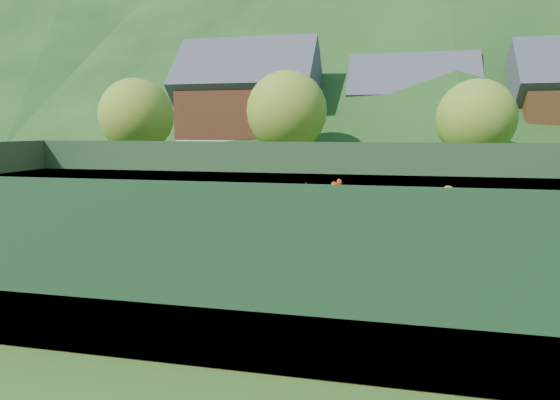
% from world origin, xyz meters
% --- Properties ---
extents(ground, '(400.00, 400.00, 0.00)m').
position_xyz_m(ground, '(0.00, 0.00, 0.00)').
color(ground, '#294C17').
rests_on(ground, ground).
extents(clay_court, '(40.00, 24.00, 0.02)m').
position_xyz_m(clay_court, '(0.00, 0.00, 0.01)').
color(clay_court, '#BD4F1E').
rests_on(clay_court, ground).
extents(coach, '(0.70, 0.55, 1.70)m').
position_xyz_m(coach, '(-4.24, -1.53, 0.87)').
color(coach, '#1A38AC').
rests_on(coach, clay_court).
extents(student_a, '(0.94, 0.83, 1.62)m').
position_xyz_m(student_a, '(1.95, 1.61, 0.83)').
color(student_a, '#F25C15').
rests_on(student_a, clay_court).
extents(student_b, '(1.03, 0.68, 1.63)m').
position_xyz_m(student_b, '(2.08, 2.63, 0.84)').
color(student_b, orange).
rests_on(student_b, clay_court).
extents(student_c, '(0.70, 0.49, 1.36)m').
position_xyz_m(student_c, '(7.09, 2.73, 0.70)').
color(student_c, '#E15B14').
rests_on(student_c, clay_court).
extents(student_d, '(1.13, 0.88, 1.53)m').
position_xyz_m(student_d, '(6.54, 1.84, 0.78)').
color(student_d, '#DC4D13').
rests_on(student_d, clay_court).
extents(tennis_ball_0, '(0.07, 0.07, 0.07)m').
position_xyz_m(tennis_ball_0, '(4.56, -5.42, 0.05)').
color(tennis_ball_0, '#A9D623').
rests_on(tennis_ball_0, clay_court).
extents(tennis_ball_1, '(0.07, 0.07, 0.07)m').
position_xyz_m(tennis_ball_1, '(3.76, -5.98, 0.05)').
color(tennis_ball_1, '#A9D623').
rests_on(tennis_ball_1, clay_court).
extents(tennis_ball_2, '(0.07, 0.07, 0.07)m').
position_xyz_m(tennis_ball_2, '(2.04, -7.89, 0.05)').
color(tennis_ball_2, '#A9D623').
rests_on(tennis_ball_2, clay_court).
extents(tennis_ball_3, '(0.07, 0.07, 0.07)m').
position_xyz_m(tennis_ball_3, '(4.09, -8.40, 0.05)').
color(tennis_ball_3, '#A9D623').
rests_on(tennis_ball_3, clay_court).
extents(tennis_ball_4, '(0.07, 0.07, 0.07)m').
position_xyz_m(tennis_ball_4, '(-3.68, -7.18, 0.05)').
color(tennis_ball_4, '#A9D623').
rests_on(tennis_ball_4, clay_court).
extents(tennis_ball_5, '(0.07, 0.07, 0.07)m').
position_xyz_m(tennis_ball_5, '(-5.72, -0.85, 0.05)').
color(tennis_ball_5, '#A9D623').
rests_on(tennis_ball_5, clay_court).
extents(tennis_ball_6, '(0.07, 0.07, 0.07)m').
position_xyz_m(tennis_ball_6, '(4.28, -6.44, 0.05)').
color(tennis_ball_6, '#A9D623').
rests_on(tennis_ball_6, clay_court).
extents(tennis_ball_7, '(0.07, 0.07, 0.07)m').
position_xyz_m(tennis_ball_7, '(4.17, -2.58, 0.05)').
color(tennis_ball_7, '#A9D623').
rests_on(tennis_ball_7, clay_court).
extents(tennis_ball_8, '(0.07, 0.07, 0.07)m').
position_xyz_m(tennis_ball_8, '(3.47, -4.34, 0.05)').
color(tennis_ball_8, '#A9D623').
rests_on(tennis_ball_8, clay_court).
extents(tennis_ball_9, '(0.07, 0.07, 0.07)m').
position_xyz_m(tennis_ball_9, '(5.77, -8.16, 0.05)').
color(tennis_ball_9, '#A9D623').
rests_on(tennis_ball_9, clay_court).
extents(tennis_ball_12, '(0.07, 0.07, 0.07)m').
position_xyz_m(tennis_ball_12, '(-5.27, -3.56, 0.05)').
color(tennis_ball_12, '#A9D623').
rests_on(tennis_ball_12, clay_court).
extents(tennis_ball_13, '(0.07, 0.07, 0.07)m').
position_xyz_m(tennis_ball_13, '(-3.11, -4.94, 0.05)').
color(tennis_ball_13, '#A9D623').
rests_on(tennis_ball_13, clay_court).
extents(tennis_ball_16, '(0.07, 0.07, 0.07)m').
position_xyz_m(tennis_ball_16, '(-0.38, -0.89, 0.05)').
color(tennis_ball_16, '#A9D623').
rests_on(tennis_ball_16, clay_court).
extents(tennis_ball_18, '(0.07, 0.07, 0.07)m').
position_xyz_m(tennis_ball_18, '(-4.79, -2.55, 0.05)').
color(tennis_ball_18, '#A9D623').
rests_on(tennis_ball_18, clay_court).
extents(tennis_ball_19, '(0.07, 0.07, 0.07)m').
position_xyz_m(tennis_ball_19, '(-0.42, -3.96, 0.05)').
color(tennis_ball_19, '#A9D623').
rests_on(tennis_ball_19, clay_court).
extents(tennis_ball_20, '(0.07, 0.07, 0.07)m').
position_xyz_m(tennis_ball_20, '(-2.36, -6.76, 0.05)').
color(tennis_ball_20, '#A9D623').
rests_on(tennis_ball_20, clay_court).
extents(court_lines, '(23.83, 11.03, 0.00)m').
position_xyz_m(court_lines, '(0.00, 0.00, 0.02)').
color(court_lines, white).
rests_on(court_lines, clay_court).
extents(tennis_net, '(0.10, 12.07, 1.10)m').
position_xyz_m(tennis_net, '(0.00, 0.00, 0.52)').
color(tennis_net, black).
rests_on(tennis_net, clay_court).
extents(perimeter_fence, '(40.40, 24.24, 3.00)m').
position_xyz_m(perimeter_fence, '(0.00, 0.00, 1.27)').
color(perimeter_fence, '#15301C').
rests_on(perimeter_fence, clay_court).
extents(ball_hopper, '(0.57, 0.57, 1.00)m').
position_xyz_m(ball_hopper, '(-8.87, -3.32, 0.77)').
color(ball_hopper, black).
rests_on(ball_hopper, clay_court).
extents(chalet_left, '(13.80, 9.93, 12.92)m').
position_xyz_m(chalet_left, '(-10.00, 30.00, 5.65)').
color(chalet_left, beige).
rests_on(chalet_left, ground).
extents(chalet_mid, '(12.65, 8.82, 11.45)m').
position_xyz_m(chalet_mid, '(6.00, 34.00, 4.99)').
color(chalet_mid, beige).
rests_on(chalet_mid, ground).
extents(tree_a, '(6.00, 6.00, 7.88)m').
position_xyz_m(tree_a, '(-16.00, 18.00, 4.87)').
color(tree_a, '#3E2618').
rests_on(tree_a, ground).
extents(tree_b, '(6.40, 6.40, 8.40)m').
position_xyz_m(tree_b, '(-4.00, 20.00, 5.19)').
color(tree_b, '#402B19').
rests_on(tree_b, ground).
extents(tree_c, '(5.60, 5.60, 7.35)m').
position_xyz_m(tree_c, '(10.00, 19.00, 4.54)').
color(tree_c, '#3F2719').
rests_on(tree_c, ground).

